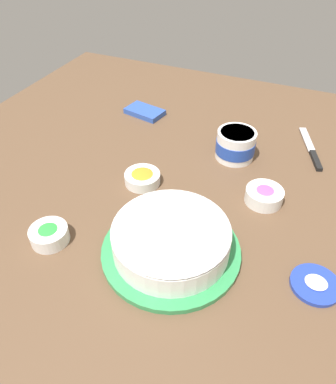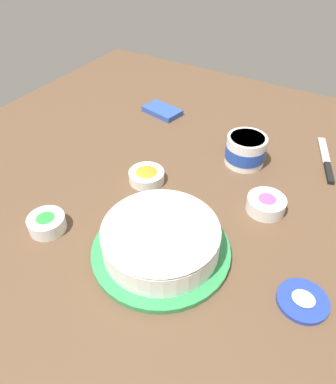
{
  "view_description": "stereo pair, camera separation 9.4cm",
  "coord_description": "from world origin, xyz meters",
  "views": [
    {
      "loc": [
        0.32,
        -0.74,
        0.65
      ],
      "look_at": [
        0.04,
        -0.08,
        0.04
      ],
      "focal_mm": 33.92,
      "sensor_mm": 36.0,
      "label": 1
    },
    {
      "loc": [
        0.4,
        -0.69,
        0.65
      ],
      "look_at": [
        0.04,
        -0.08,
        0.04
      ],
      "focal_mm": 33.92,
      "sensor_mm": 36.0,
      "label": 2
    }
  ],
  "objects": [
    {
      "name": "frosted_cake",
      "position": [
        0.11,
        -0.24,
        0.04
      ],
      "size": [
        0.32,
        0.32,
        0.09
      ],
      "color": "#339351",
      "rests_on": "ground_plane"
    },
    {
      "name": "frosting_tub",
      "position": [
        0.15,
        0.19,
        0.05
      ],
      "size": [
        0.12,
        0.12,
        0.09
      ],
      "color": "white",
      "rests_on": "ground_plane"
    },
    {
      "name": "candy_box_lower",
      "position": [
        -0.23,
        0.32,
        0.01
      ],
      "size": [
        0.15,
        0.11,
        0.02
      ],
      "primitive_type": "cube",
      "rotation": [
        0.0,
        0.0,
        -0.2
      ],
      "color": "#2D51B2",
      "rests_on": "ground_plane"
    },
    {
      "name": "frosting_tub_lid",
      "position": [
        0.43,
        -0.2,
        0.01
      ],
      "size": [
        0.1,
        0.1,
        0.02
      ],
      "color": "#233DAD",
      "rests_on": "ground_plane"
    },
    {
      "name": "sprinkle_bowl_green",
      "position": [
        -0.16,
        -0.32,
        0.02
      ],
      "size": [
        0.09,
        0.09,
        0.04
      ],
      "color": "white",
      "rests_on": "ground_plane"
    },
    {
      "name": "spreading_knife",
      "position": [
        0.36,
        0.3,
        0.01
      ],
      "size": [
        0.1,
        0.23,
        0.01
      ],
      "color": "silver",
      "rests_on": "ground_plane"
    },
    {
      "name": "ground_plane",
      "position": [
        0.0,
        0.0,
        0.0
      ],
      "size": [
        1.54,
        1.54,
        0.0
      ],
      "primitive_type": "plane",
      "color": "brown"
    },
    {
      "name": "sprinkle_bowl_orange",
      "position": [
        -0.06,
        -0.04,
        0.02
      ],
      "size": [
        0.1,
        0.1,
        0.04
      ],
      "color": "white",
      "rests_on": "ground_plane"
    },
    {
      "name": "sprinkle_bowl_rainbow",
      "position": [
        0.27,
        0.02,
        0.02
      ],
      "size": [
        0.1,
        0.1,
        0.04
      ],
      "color": "white",
      "rests_on": "ground_plane"
    }
  ]
}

